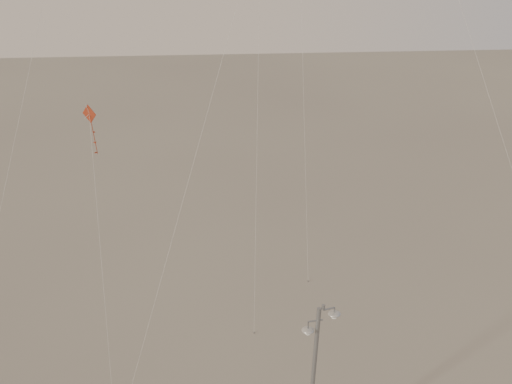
{
  "coord_description": "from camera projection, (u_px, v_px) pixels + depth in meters",
  "views": [
    {
      "loc": [
        -3.21,
        -21.86,
        23.63
      ],
      "look_at": [
        -1.23,
        5.0,
        11.62
      ],
      "focal_mm": 50.0,
      "sensor_mm": 36.0,
      "label": 1
    }
  ],
  "objects": [
    {
      "name": "kite_3",
      "position": [
        96.0,
        196.0,
        26.47
      ],
      "size": [
        0.57,
        1.72,
        16.21
      ],
      "rotation": [
        0.0,
        0.0,
        -0.54
      ],
      "color": "maroon",
      "rests_on": "ground"
    },
    {
      "name": "kite_1",
      "position": [
        221.0,
        66.0,
        27.9
      ],
      "size": [
        7.19,
        4.94,
        22.31
      ],
      "rotation": [
        0.0,
        0.0,
        -0.57
      ],
      "color": "#2B2724",
      "rests_on": "ground"
    },
    {
      "name": "kite_4",
      "position": [
        476.0,
        59.0,
        33.1
      ],
      "size": [
        6.64,
        11.35,
        21.69
      ],
      "rotation": [
        0.0,
        0.0,
        1.73
      ],
      "color": "#2B2724",
      "rests_on": "ground"
    },
    {
      "name": "street_lamp",
      "position": [
        314.0,
        384.0,
        29.37
      ],
      "size": [
        1.59,
        0.76,
        8.27
      ],
      "color": "gray",
      "rests_on": "ground"
    }
  ]
}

